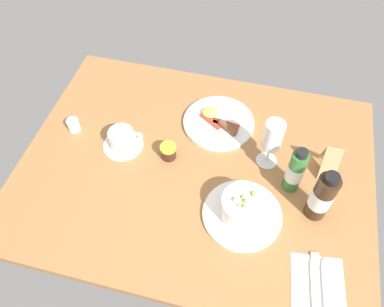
# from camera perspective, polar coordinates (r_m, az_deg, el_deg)

# --- Properties ---
(ground_plane) EXTENTS (1.10, 0.84, 0.03)m
(ground_plane) POSITION_cam_1_polar(r_m,az_deg,el_deg) (1.21, 0.52, -2.32)
(ground_plane) COLOR #9E6B3D
(porridge_bowl) EXTENTS (0.23, 0.23, 0.09)m
(porridge_bowl) POSITION_cam_1_polar(r_m,az_deg,el_deg) (1.08, 7.73, -8.30)
(porridge_bowl) COLOR white
(porridge_bowl) RESTS_ON ground_plane
(cutlery_setting) EXTENTS (0.15, 0.17, 0.01)m
(cutlery_setting) POSITION_cam_1_polar(r_m,az_deg,el_deg) (1.08, 18.50, -18.09)
(cutlery_setting) COLOR white
(cutlery_setting) RESTS_ON ground_plane
(coffee_cup) EXTENTS (0.13, 0.13, 0.07)m
(coffee_cup) POSITION_cam_1_polar(r_m,az_deg,el_deg) (1.24, -10.47, 2.09)
(coffee_cup) COLOR white
(coffee_cup) RESTS_ON ground_plane
(creamer_jug) EXTENTS (0.04, 0.05, 0.05)m
(creamer_jug) POSITION_cam_1_polar(r_m,az_deg,el_deg) (1.33, -17.39, 4.16)
(creamer_jug) COLOR white
(creamer_jug) RESTS_ON ground_plane
(wine_glass) EXTENTS (0.07, 0.07, 0.18)m
(wine_glass) POSITION_cam_1_polar(r_m,az_deg,el_deg) (1.14, 12.07, 2.43)
(wine_glass) COLOR white
(wine_glass) RESTS_ON ground_plane
(jam_jar) EXTENTS (0.05, 0.05, 0.05)m
(jam_jar) POSITION_cam_1_polar(r_m,az_deg,el_deg) (1.20, -3.58, 0.30)
(jam_jar) COLOR #401F19
(jam_jar) RESTS_ON ground_plane
(sauce_bottle_green) EXTENTS (0.05, 0.05, 0.17)m
(sauce_bottle_green) POSITION_cam_1_polar(r_m,az_deg,el_deg) (1.13, 15.31, -2.41)
(sauce_bottle_green) COLOR #337233
(sauce_bottle_green) RESTS_ON ground_plane
(sauce_bottle_brown) EXTENTS (0.06, 0.06, 0.19)m
(sauce_bottle_brown) POSITION_cam_1_polar(r_m,az_deg,el_deg) (1.09, 18.99, -6.20)
(sauce_bottle_brown) COLOR #382314
(sauce_bottle_brown) RESTS_ON ground_plane
(breakfast_plate) EXTENTS (0.24, 0.24, 0.04)m
(breakfast_plate) POSITION_cam_1_polar(r_m,az_deg,el_deg) (1.30, 3.99, 4.75)
(breakfast_plate) COLOR white
(breakfast_plate) RESTS_ON ground_plane
(menu_card) EXTENTS (0.05, 0.09, 0.11)m
(menu_card) POSITION_cam_1_polar(r_m,az_deg,el_deg) (1.22, 20.11, -0.89)
(menu_card) COLOR tan
(menu_card) RESTS_ON ground_plane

